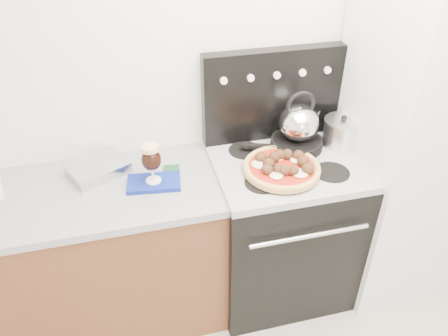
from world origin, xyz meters
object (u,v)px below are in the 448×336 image
object	(u,v)px
stove_body	(280,230)
skillet	(297,143)
pizza_pan	(281,172)
stock_pot	(341,133)
oven_mitt	(154,183)
tea_kettle	(299,120)
beer_glass	(152,164)
base_cabinet	(84,263)
pizza	(282,166)
fridge	(410,142)

from	to	relation	value
stove_body	skillet	xyz separation A→B (m)	(0.10, 0.12, 0.50)
pizza_pan	stock_pot	distance (m)	0.45
oven_mitt	tea_kettle	xyz separation A→B (m)	(0.79, 0.12, 0.18)
beer_glass	tea_kettle	bearing A→B (deg)	8.91
base_cabinet	pizza	size ratio (longest dim) A/B	3.81
skillet	stock_pot	bearing A→B (deg)	-7.28
base_cabinet	stock_pot	xyz separation A→B (m)	(1.45, 0.06, 0.56)
skillet	base_cabinet	bearing A→B (deg)	-175.59
stove_body	stock_pot	size ratio (longest dim) A/B	4.52
stove_body	fridge	world-z (taller)	fridge
oven_mitt	skillet	world-z (taller)	skillet
stock_pot	beer_glass	bearing A→B (deg)	-174.86
skillet	stove_body	bearing A→B (deg)	-129.89
stove_body	pizza	xyz separation A→B (m)	(-0.06, -0.09, 0.52)
pizza	stock_pot	bearing A→B (deg)	23.64
fridge	tea_kettle	xyz separation A→B (m)	(-0.60, 0.14, 0.14)
beer_glass	pizza_pan	bearing A→B (deg)	-7.69
beer_glass	skillet	size ratio (longest dim) A/B	0.73
fridge	stock_pot	xyz separation A→B (m)	(-0.36, 0.11, 0.04)
base_cabinet	pizza	xyz separation A→B (m)	(1.04, -0.12, 0.53)
fridge	tea_kettle	distance (m)	0.63
oven_mitt	fridge	bearing A→B (deg)	-0.79
stove_body	fridge	distance (m)	0.87
pizza	oven_mitt	bearing A→B (deg)	172.31
oven_mitt	pizza_pan	size ratio (longest dim) A/B	0.70
base_cabinet	stove_body	distance (m)	1.11
pizza	stock_pot	distance (m)	0.44
beer_glass	stock_pot	distance (m)	1.03
tea_kettle	pizza_pan	bearing A→B (deg)	-143.91
oven_mitt	beer_glass	distance (m)	0.11
oven_mitt	beer_glass	world-z (taller)	beer_glass
fridge	tea_kettle	bearing A→B (deg)	166.64
base_cabinet	oven_mitt	distance (m)	0.64
beer_glass	oven_mitt	bearing A→B (deg)	0.00
beer_glass	tea_kettle	distance (m)	0.80
beer_glass	pizza_pan	distance (m)	0.64
base_cabinet	tea_kettle	distance (m)	1.37
base_cabinet	stock_pot	distance (m)	1.55
oven_mitt	pizza_pan	distance (m)	0.63
fridge	pizza	distance (m)	0.77
beer_glass	skillet	bearing A→B (deg)	8.91
skillet	stock_pot	distance (m)	0.25
beer_glass	pizza	bearing A→B (deg)	-7.69
tea_kettle	pizza	bearing A→B (deg)	-143.91
fridge	beer_glass	xyz separation A→B (m)	(-1.39, 0.02, 0.07)
stock_pot	base_cabinet	bearing A→B (deg)	-177.55
stock_pot	fridge	bearing A→B (deg)	-17.29
fridge	skillet	distance (m)	0.62
pizza	beer_glass	bearing A→B (deg)	172.31
base_cabinet	fridge	distance (m)	1.88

